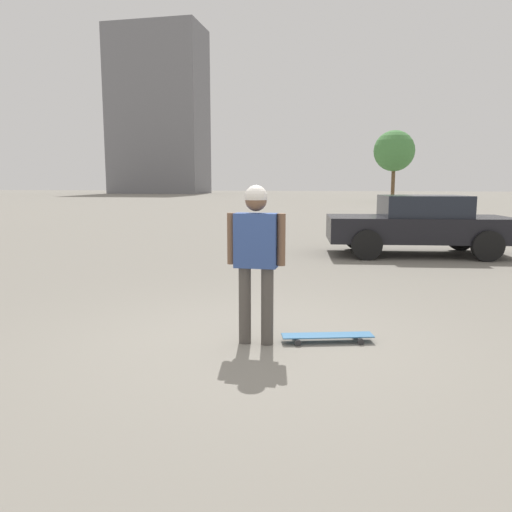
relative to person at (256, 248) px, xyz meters
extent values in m
plane|color=gray|center=(0.00, 0.00, -1.03)|extent=(220.00, 220.00, 0.00)
cylinder|color=#4C4742|center=(-0.12, 0.00, -0.62)|extent=(0.13, 0.13, 0.82)
cylinder|color=#4C4742|center=(0.12, 0.00, -0.62)|extent=(0.13, 0.13, 0.82)
cube|color=#334C8C|center=(0.00, 0.00, 0.08)|extent=(0.44, 0.20, 0.57)
cylinder|color=brown|center=(-0.26, 0.00, 0.09)|extent=(0.09, 0.09, 0.54)
cylinder|color=brown|center=(0.26, 0.00, 0.09)|extent=(0.09, 0.09, 0.54)
sphere|color=brown|center=(0.00, 0.00, 0.50)|extent=(0.22, 0.22, 0.22)
sphere|color=silver|center=(0.00, 0.00, 0.53)|extent=(0.23, 0.23, 0.23)
cube|color=#336693|center=(0.74, 0.20, -0.95)|extent=(1.00, 0.45, 0.01)
cylinder|color=#262628|center=(0.45, 0.00, -0.99)|extent=(0.07, 0.05, 0.07)
cylinder|color=#262628|center=(0.39, 0.22, -0.99)|extent=(0.07, 0.05, 0.07)
cylinder|color=#262628|center=(1.10, 0.18, -0.99)|extent=(0.07, 0.05, 0.07)
cylinder|color=#262628|center=(1.04, 0.40, -0.99)|extent=(0.07, 0.05, 0.07)
cube|color=black|center=(2.39, 7.33, -0.40)|extent=(4.40, 2.35, 0.58)
cube|color=#1E232D|center=(2.49, 7.34, 0.14)|extent=(2.08, 1.88, 0.50)
cylinder|color=black|center=(1.21, 6.25, -0.69)|extent=(0.70, 0.28, 0.68)
cylinder|color=black|center=(0.98, 8.08, -0.69)|extent=(0.70, 0.28, 0.68)
cylinder|color=black|center=(3.80, 6.58, -0.69)|extent=(0.70, 0.28, 0.68)
cylinder|color=black|center=(3.57, 8.41, -0.69)|extent=(0.70, 0.28, 0.68)
cube|color=slate|center=(-33.11, 76.97, 12.69)|extent=(15.64, 9.12, 27.44)
cylinder|color=brown|center=(3.89, 43.16, 0.65)|extent=(0.34, 0.34, 3.36)
sphere|color=#478442|center=(3.89, 43.16, 3.63)|extent=(3.72, 3.72, 3.72)
camera|label=1|loc=(1.06, -5.04, 0.67)|focal=35.00mm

